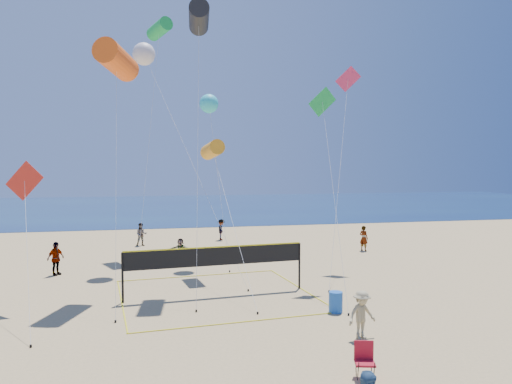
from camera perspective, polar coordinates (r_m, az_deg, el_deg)
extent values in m
cube|color=#10214F|center=(73.86, -9.64, -1.66)|extent=(140.00, 50.00, 0.03)
imported|color=tan|center=(18.70, 12.00, -13.55)|extent=(1.23, 0.88, 1.72)
imported|color=gray|center=(30.34, -21.92, -7.07)|extent=(1.06, 1.14, 1.88)
imported|color=gray|center=(32.58, -8.64, -6.54)|extent=(1.42, 0.90, 1.46)
imported|color=gray|center=(36.77, 12.21, -5.19)|extent=(0.72, 0.79, 1.81)
imported|color=gray|center=(39.08, -12.97, -4.75)|extent=(0.85, 0.66, 1.74)
imported|color=gray|center=(41.07, -3.98, -4.32)|extent=(0.88, 1.22, 1.71)
cube|color=maroon|center=(15.61, 12.34, -18.57)|extent=(0.68, 0.64, 0.06)
cube|color=maroon|center=(15.70, 12.22, -17.23)|extent=(0.56, 0.20, 0.56)
cylinder|color=black|center=(15.46, 11.58, -19.59)|extent=(0.10, 0.28, 0.73)
cylinder|color=black|center=(15.84, 11.35, -19.02)|extent=(0.10, 0.28, 0.73)
cylinder|color=black|center=(15.53, 13.33, -19.51)|extent=(0.10, 0.28, 0.73)
cylinder|color=black|center=(15.90, 13.05, -18.94)|extent=(0.10, 0.28, 0.73)
cylinder|color=blue|center=(21.73, 9.10, -12.31)|extent=(0.72, 0.72, 0.87)
cylinder|color=black|center=(23.41, -15.01, -9.45)|extent=(0.10, 0.10, 2.28)
cylinder|color=black|center=(25.30, 4.98, -8.40)|extent=(0.10, 0.10, 2.28)
cube|color=black|center=(23.85, -4.62, -7.37)|extent=(8.53, 0.86, 0.86)
cube|color=yellow|center=(23.77, -4.62, -6.28)|extent=(8.53, 0.87, 0.06)
cube|color=yellow|center=(20.28, -1.73, -14.65)|extent=(8.73, 0.91, 0.02)
cube|color=yellow|center=(28.33, -6.61, -9.49)|extent=(8.73, 0.91, 0.02)
cylinder|color=#F45814|center=(25.51, -15.64, 14.29)|extent=(2.11, 3.19, 1.61)
cylinder|color=silver|center=(22.54, -15.70, 1.53)|extent=(0.10, 5.00, 11.14)
cylinder|color=black|center=(20.98, -15.77, -14.05)|extent=(0.08, 0.08, 0.10)
cylinder|color=black|center=(27.35, -6.54, 19.20)|extent=(1.24, 2.54, 1.34)
cylinder|color=silver|center=(23.57, -6.68, 4.85)|extent=(0.75, 5.43, 13.73)
cylinder|color=black|center=(21.72, -6.84, -13.34)|extent=(0.08, 0.08, 0.10)
cylinder|color=orange|center=(28.35, -5.00, 4.83)|extent=(1.20, 2.19, 1.14)
cylinder|color=silver|center=(24.48, -2.81, -3.09)|extent=(0.83, 8.23, 7.00)
cylinder|color=black|center=(21.29, 0.19, -13.67)|extent=(0.08, 0.08, 0.10)
cube|color=red|center=(24.08, -24.94, 1.16)|extent=(1.71, 0.60, 1.78)
cylinder|color=silver|center=(21.46, -24.68, -6.36)|extent=(1.35, 5.64, 5.46)
cylinder|color=black|center=(19.30, -24.35, -15.76)|extent=(0.08, 0.08, 0.10)
cube|color=green|center=(26.71, 7.59, 10.18)|extent=(1.58, 0.21, 1.56)
cylinder|color=silver|center=(23.56, 8.89, -0.39)|extent=(0.98, 6.06, 9.44)
cylinder|color=black|center=(21.44, 10.54, -13.60)|extent=(0.08, 0.08, 0.10)
cube|color=#DE2F5A|center=(32.21, 10.49, 12.59)|extent=(1.55, 0.45, 1.58)
cylinder|color=silver|center=(27.97, 9.55, 2.24)|extent=(3.69, 6.74, 11.47)
cylinder|color=black|center=(24.94, 8.35, -11.17)|extent=(0.08, 0.08, 0.10)
sphere|color=silver|center=(32.36, -12.69, 15.13)|extent=(1.39, 1.39, 1.38)
cylinder|color=silver|center=(27.75, -7.52, 3.75)|extent=(4.92, 8.03, 12.92)
cylinder|color=black|center=(24.89, -0.89, -11.16)|extent=(0.08, 0.08, 0.10)
sphere|color=#2DC2D6|center=(31.99, -5.40, 10.02)|extent=(1.43, 1.43, 1.20)
cylinder|color=silver|center=(30.13, -4.27, 0.94)|extent=(0.75, 3.45, 9.98)
cylinder|color=black|center=(29.13, -3.04, -9.04)|extent=(0.08, 0.08, 0.10)
cylinder|color=green|center=(37.58, -10.97, 17.83)|extent=(1.87, 2.56, 1.29)
cylinder|color=silver|center=(33.37, -12.09, 6.01)|extent=(1.63, 6.03, 15.71)
cylinder|color=black|center=(30.95, -13.41, -8.39)|extent=(0.08, 0.08, 0.10)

